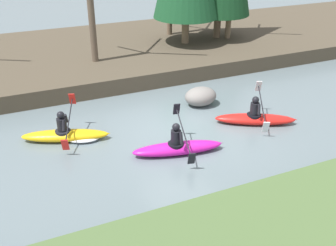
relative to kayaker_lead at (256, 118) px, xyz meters
The scene contains 6 objects.
ground_plane 2.64m from the kayaker_lead, behind, with size 90.00×90.00×0.00m, color slate.
riverbank_far 9.15m from the kayaker_lead, 106.62° to the left, with size 44.00×9.16×0.67m.
kayaker_lead is the anchor object (origin of this frame).
kayaker_middle 3.28m from the kayaker_lead, 168.17° to the right, with size 2.79×2.06×1.20m.
kayaker_trailing 6.21m from the kayaker_lead, 166.85° to the left, with size 2.75×2.01×1.20m.
boulder_midstream 2.34m from the kayaker_lead, 115.54° to the left, with size 1.22×0.96×0.69m.
Camera 1 is at (-4.87, -9.98, 6.21)m, focal length 42.00 mm.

